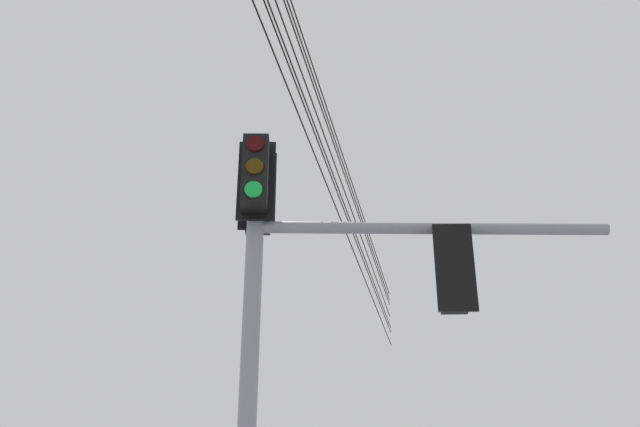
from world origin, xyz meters
TOP-DOWN VIEW (x-y plane):
  - signal_mast_assembly at (1.05, -0.11)m, footprint 3.55×3.22m
  - overhead_wire_span at (-0.06, 0.62)m, footprint 14.20×25.08m

SIDE VIEW (x-z plane):
  - signal_mast_assembly at x=1.05m, z-range 1.41..8.26m
  - overhead_wire_span at x=-0.06m, z-range 8.73..10.62m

